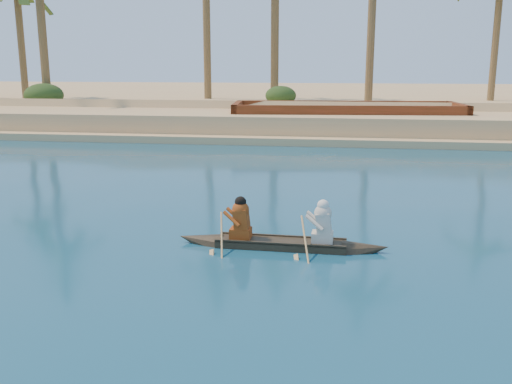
# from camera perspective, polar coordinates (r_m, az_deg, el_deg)

# --- Properties ---
(sandy_embankment) EXTENTS (150.00, 51.00, 1.50)m
(sandy_embankment) POSITION_cam_1_polar(r_m,az_deg,el_deg) (52.92, 0.11, 9.08)
(sandy_embankment) COLOR tan
(sandy_embankment) RESTS_ON ground
(palm_grove) EXTENTS (110.00, 14.00, 16.00)m
(palm_grove) POSITION_cam_1_polar(r_m,az_deg,el_deg) (41.28, -2.43, 18.40)
(palm_grove) COLOR #31531D
(palm_grove) RESTS_ON ground
(shrub_cluster) EXTENTS (100.00, 6.00, 2.40)m
(shrub_cluster) POSITION_cam_1_polar(r_m,az_deg,el_deg) (37.75, -3.35, 8.58)
(shrub_cluster) COLOR #1E3412
(shrub_cluster) RESTS_ON ground
(canoe) EXTENTS (4.66, 0.73, 1.28)m
(canoe) POSITION_cam_1_polar(r_m,az_deg,el_deg) (12.52, 2.52, -4.48)
(canoe) COLOR #372D1E
(canoe) RESTS_ON ground
(barge_mid) EXTENTS (12.89, 5.31, 2.09)m
(barge_mid) POSITION_cam_1_polar(r_m,az_deg,el_deg) (32.51, 9.02, 6.94)
(barge_mid) COLOR maroon
(barge_mid) RESTS_ON ground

